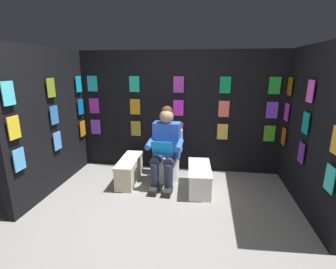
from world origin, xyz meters
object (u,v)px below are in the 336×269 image
Objects in this scene: toilet at (168,159)px; comic_longbox_far at (199,178)px; person_reading at (165,147)px; comic_longbox_near at (129,170)px.

toilet is 1.00× the size of comic_longbox_far.
toilet is 0.65× the size of person_reading.
toilet is at bearing -89.67° from person_reading.
toilet is at bearing -38.13° from comic_longbox_far.
toilet reaches higher than comic_longbox_far.
comic_longbox_near is 1.10m from comic_longbox_far.
person_reading reaches higher than comic_longbox_near.
comic_longbox_near is at bearing 3.40° from person_reading.
person_reading is 0.70m from comic_longbox_near.
comic_longbox_far is (-0.51, 0.34, -0.15)m from toilet.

